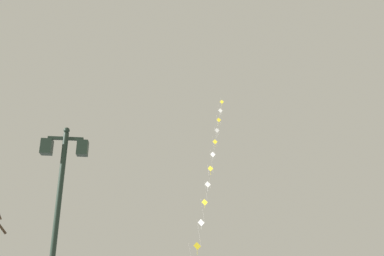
% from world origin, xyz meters
% --- Properties ---
extents(twin_lantern_lamp_post, '(1.20, 0.28, 4.99)m').
position_xyz_m(twin_lantern_lamp_post, '(-1.77, 7.78, 3.44)').
color(twin_lantern_lamp_post, '#1E2D23').
rests_on(twin_lantern_lamp_post, ground_plane).
extents(kite_train, '(5.37, 14.75, 17.70)m').
position_xyz_m(kite_train, '(5.66, 26.92, 9.32)').
color(kite_train, brown).
rests_on(kite_train, ground_plane).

